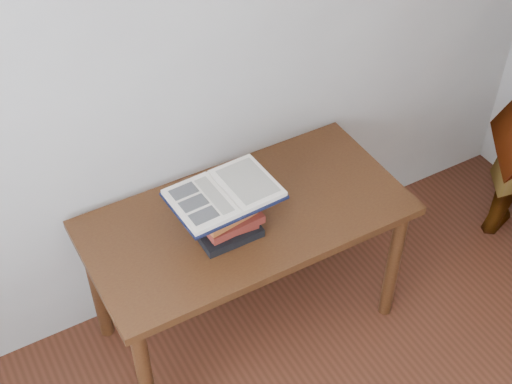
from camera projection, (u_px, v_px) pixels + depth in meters
desk at (247, 232)px, 2.90m from camera, size 1.30×0.65×0.69m
book_stack at (227, 216)px, 2.69m from camera, size 0.25×0.19×0.19m
open_book at (224, 194)px, 2.62m from camera, size 0.41×0.30×0.03m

